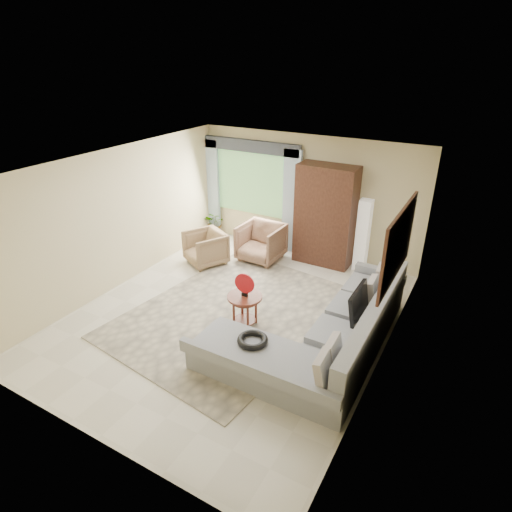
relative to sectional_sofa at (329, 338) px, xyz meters
The scene contains 17 objects.
ground 1.81m from the sectional_sofa, behind, with size 6.00×6.00×0.00m, color silver.
area_rug 1.85m from the sectional_sofa, behind, with size 3.00×4.00×0.02m, color #BAAD93.
sectional_sofa is the anchor object (origin of this frame).
tv_screen 0.69m from the sectional_sofa, 60.41° to the left, with size 0.06×0.74×0.48m, color black.
garden_hose 1.21m from the sectional_sofa, 131.40° to the right, with size 0.43×0.43×0.09m, color black.
coffee_table 1.46m from the sectional_sofa, behind, with size 0.57×0.57×0.57m.
red_disc 1.54m from the sectional_sofa, behind, with size 0.34×0.34×0.03m, color #AA1116.
armchair_left 3.73m from the sectional_sofa, 154.69° to the left, with size 0.76×0.78×0.71m, color #957751.
armchair_right 3.37m from the sectional_sofa, 136.29° to the left, with size 0.86×0.89×0.81m, color #997353.
potted_plant 5.08m from the sectional_sofa, 143.61° to the left, with size 0.53×0.46×0.59m, color #999999.
armoire 3.24m from the sectional_sofa, 113.06° to the left, with size 1.20×0.55×2.10m, color black.
floor_lamp 3.03m from the sectional_sofa, 98.33° to the left, with size 0.24×0.24×1.50m, color silver.
window 4.58m from the sectional_sofa, 134.87° to the left, with size 1.80×0.04×1.40m, color #669E59.
curtain_left 5.25m from the sectional_sofa, 143.84° to the left, with size 0.40×0.08×2.30m, color #9EB7CC.
curtain_right 3.80m from the sectional_sofa, 124.27° to the left, with size 0.40×0.08×2.30m, color #9EB7CC.
valance 4.81m from the sectional_sofa, 135.52° to the left, with size 2.40×0.12×0.26m, color #1E232D.
wall_mirror 1.70m from the sectional_sofa, 37.80° to the left, with size 0.05×1.70×1.05m.
Camera 1 is at (3.39, -5.19, 4.13)m, focal length 30.00 mm.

